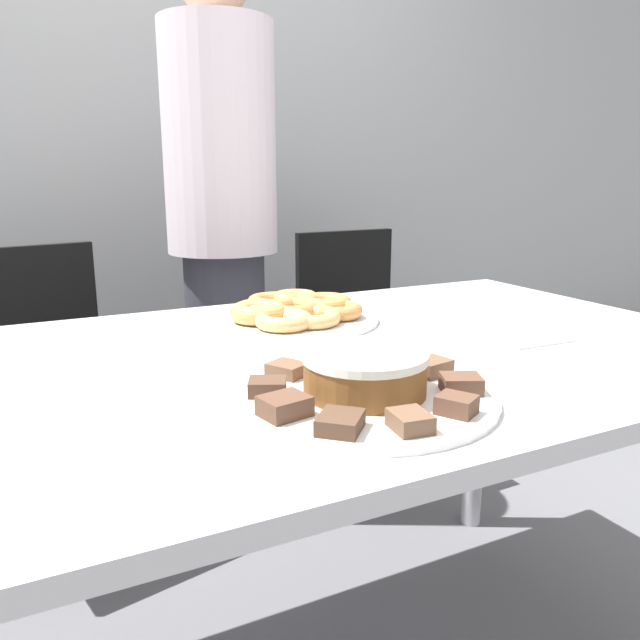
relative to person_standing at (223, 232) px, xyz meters
The scene contains 28 objects.
wall_back 0.79m from the person_standing, 103.66° to the left, with size 8.00×0.05×2.60m.
table 0.95m from the person_standing, 100.08° to the right, with size 1.71×0.96×0.77m.
person_standing is the anchor object (origin of this frame).
office_chair_left 0.73m from the person_standing, behind, with size 0.52×0.52×0.88m.
office_chair_right 0.72m from the person_standing, ahead, with size 0.45×0.45×0.88m.
plate_cake 1.18m from the person_standing, 98.33° to the right, with size 0.38×0.38×0.01m.
plate_donuts 0.68m from the person_standing, 95.71° to the right, with size 0.38×0.38×0.01m.
frosted_cake 1.17m from the person_standing, 98.33° to the right, with size 0.18×0.18×0.06m.
lamington_0 1.29m from the person_standing, 101.83° to the right, with size 0.08×0.08×0.02m.
lamington_1 1.31m from the person_standing, 98.18° to the right, with size 0.05×0.06×0.02m.
lamington_2 1.29m from the person_standing, 94.57° to the right, with size 0.06×0.06×0.02m.
lamington_3 1.22m from the person_standing, 92.07° to the right, with size 0.07×0.07×0.02m.
lamington_4 1.14m from the person_standing, 91.70° to the right, with size 0.06×0.06×0.02m.
lamington_5 1.06m from the person_standing, 94.07° to the right, with size 0.06×0.06×0.02m.
lamington_6 1.04m from the person_standing, 98.51° to the right, with size 0.06×0.06×0.02m.
lamington_7 1.07m from the person_standing, 102.86° to the right, with size 0.07×0.07×0.02m.
lamington_8 1.14m from the person_standing, 105.02° to the right, with size 0.07×0.06×0.02m.
lamington_9 1.23m from the person_standing, 104.45° to the right, with size 0.07×0.06×0.03m.
donut_0 0.68m from the person_standing, 95.71° to the right, with size 0.13×0.13×0.03m.
donut_1 0.70m from the person_standing, 102.10° to the right, with size 0.12×0.12×0.04m.
donut_2 0.77m from the person_standing, 99.04° to the right, with size 0.12×0.12×0.03m.
donut_3 0.76m from the person_standing, 94.36° to the right, with size 0.12×0.12×0.03m.
donut_4 0.73m from the person_standing, 88.38° to the right, with size 0.11×0.11×0.03m.
donut_5 0.67m from the person_standing, 88.08° to the right, with size 0.12×0.12×0.04m.
donut_6 0.58m from the person_standing, 91.00° to the right, with size 0.11×0.11×0.03m.
donut_7 0.60m from the person_standing, 97.26° to the right, with size 0.12×0.12×0.04m.
donut_8 0.65m from the person_standing, 101.23° to the right, with size 0.10×0.10×0.03m.
napkin 1.06m from the person_standing, 74.42° to the right, with size 0.14×0.12×0.01m.
Camera 1 is at (-0.44, -0.97, 1.09)m, focal length 35.00 mm.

